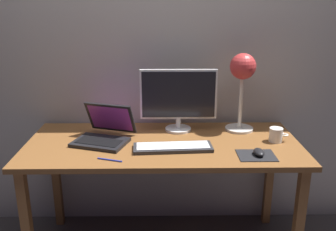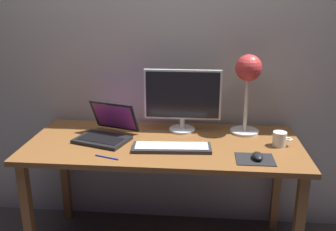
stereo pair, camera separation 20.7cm
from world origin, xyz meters
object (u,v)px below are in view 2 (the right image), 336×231
keyboard_main (172,147)px  coffee_mug (280,139)px  monitor (183,98)px  laptop (108,128)px  mouse (258,156)px  pen (107,157)px  desk_lamp (248,76)px

keyboard_main → coffee_mug: coffee_mug is taller
monitor → laptop: size_ratio=1.26×
monitor → mouse: monitor is taller
monitor → keyboard_main: bearing=-97.7°
laptop → pen: bearing=-77.7°
monitor → laptop: bearing=-159.9°
keyboard_main → monitor: bearing=82.3°
keyboard_main → coffee_mug: (0.61, 0.11, 0.03)m
keyboard_main → coffee_mug: bearing=10.4°
desk_lamp → keyboard_main: bearing=-144.1°
desk_lamp → coffee_mug: size_ratio=4.34×
laptop → pen: (0.06, -0.30, -0.06)m
mouse → desk_lamp: bearing=93.6°
keyboard_main → laptop: laptop is taller
monitor → desk_lamp: (0.39, 0.00, 0.14)m
laptop → desk_lamp: bearing=11.1°
monitor → coffee_mug: (0.57, -0.20, -0.18)m
laptop → desk_lamp: (0.83, 0.16, 0.30)m
monitor → coffee_mug: monitor is taller
monitor → mouse: 0.61m
coffee_mug → pen: bearing=-164.8°
coffee_mug → mouse: bearing=-126.3°
monitor → laptop: monitor is taller
mouse → pen: bearing=-176.3°
coffee_mug → pen: size_ratio=0.81×
desk_lamp → laptop: bearing=-168.9°
pen → mouse: bearing=3.7°
laptop → coffee_mug: laptop is taller
mouse → pen: mouse is taller
monitor → coffee_mug: 0.63m
desk_lamp → mouse: (0.03, -0.41, -0.34)m
desk_lamp → pen: desk_lamp is taller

